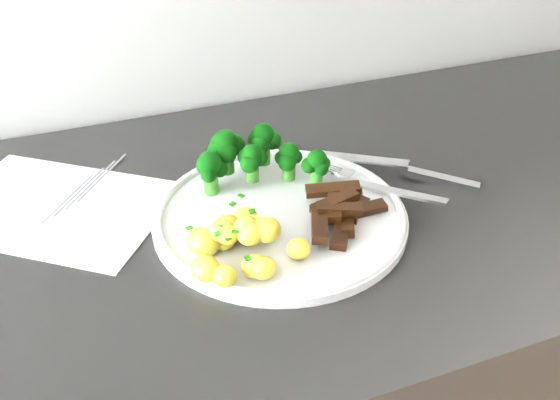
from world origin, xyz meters
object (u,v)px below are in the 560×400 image
Objects in this scene: plate at (280,215)px; fork at (379,186)px; broccoli at (252,154)px; potatoes at (237,242)px; recipe_paper at (55,207)px; knife at (417,173)px; beef_strips at (340,211)px.

plate is 0.13m from fork.
plate is 1.86× the size of broccoli.
plate is at bearing -85.72° from broccoli.
potatoes is at bearing -165.04° from fork.
fork is at bearing -18.27° from recipe_paper.
plate is 1.73× the size of knife.
broccoli is 0.14m from beef_strips.
beef_strips is 0.75× the size of fork.
potatoes reaches higher than knife.
recipe_paper is 0.25m from broccoli.
broccoli is at bearing 119.71° from beef_strips.
plate is (0.25, -0.13, 0.01)m from recipe_paper.
beef_strips reaches higher than plate.
plate is at bearing -26.90° from recipe_paper.
potatoes is 1.11× the size of beef_strips.
fork is (0.14, -0.08, -0.03)m from broccoli.
potatoes is 0.21m from fork.
broccoli reaches higher than fork.
potatoes is at bearing -45.44° from recipe_paper.
fork reaches higher than plate.
plate is 0.20m from knife.
potatoes is (-0.06, -0.13, -0.02)m from broccoli.
knife reaches higher than recipe_paper.
beef_strips is at bearing -157.11° from knife.
knife is at bearing 17.93° from fork.
plate is 0.07m from beef_strips.
recipe_paper is 2.53× the size of potatoes.
knife is at bearing -15.29° from broccoli.
fork is 0.89× the size of knife.
plate is at bearing 37.53° from potatoes.
potatoes is at bearing -115.77° from broccoli.
knife is at bearing 6.39° from plate.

